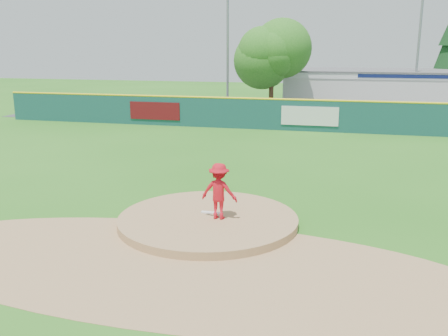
% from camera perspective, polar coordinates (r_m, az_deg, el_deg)
% --- Properties ---
extents(ground, '(120.00, 120.00, 0.00)m').
position_cam_1_polar(ground, '(15.43, -1.83, -6.42)').
color(ground, '#286B19').
rests_on(ground, ground).
extents(pitchers_mound, '(5.50, 5.50, 0.50)m').
position_cam_1_polar(pitchers_mound, '(15.43, -1.83, -6.42)').
color(pitchers_mound, '#9E774C').
rests_on(pitchers_mound, ground).
extents(pitching_rubber, '(0.60, 0.15, 0.04)m').
position_cam_1_polar(pitching_rubber, '(15.61, -1.53, -5.12)').
color(pitching_rubber, white).
rests_on(pitching_rubber, pitchers_mound).
extents(infield_dirt_arc, '(15.40, 15.40, 0.01)m').
position_cam_1_polar(infield_dirt_arc, '(12.79, -5.59, -10.88)').
color(infield_dirt_arc, '#9E774C').
rests_on(infield_dirt_arc, ground).
extents(parking_lot, '(44.00, 16.00, 0.02)m').
position_cam_1_polar(parking_lot, '(41.45, 8.53, 6.27)').
color(parking_lot, '#38383A').
rests_on(parking_lot, ground).
extents(pitcher, '(1.14, 0.69, 1.71)m').
position_cam_1_polar(pitcher, '(14.92, -0.56, -2.66)').
color(pitcher, red).
rests_on(pitcher, pitchers_mound).
extents(van, '(4.63, 2.73, 1.21)m').
position_cam_1_polar(van, '(35.75, 10.73, 5.99)').
color(van, silver).
rests_on(van, parking_lot).
extents(pool_building_grp, '(15.20, 8.20, 3.31)m').
position_cam_1_polar(pool_building_grp, '(46.10, 16.78, 8.66)').
color(pool_building_grp, silver).
rests_on(pool_building_grp, ground).
extents(fence_banners, '(14.10, 0.04, 1.20)m').
position_cam_1_polar(fence_banners, '(33.03, 0.60, 6.27)').
color(fence_banners, '#5C0D11').
rests_on(fence_banners, ground).
extents(playground_slide, '(0.91, 2.55, 1.41)m').
position_cam_1_polar(playground_slide, '(41.65, -12.78, 7.10)').
color(playground_slide, blue).
rests_on(playground_slide, ground).
extents(outfield_fence, '(40.00, 0.14, 2.07)m').
position_cam_1_polar(outfield_fence, '(32.44, 6.97, 6.19)').
color(outfield_fence, '#144342').
rests_on(outfield_fence, ground).
extents(deciduous_tree, '(5.60, 5.60, 7.36)m').
position_cam_1_polar(deciduous_tree, '(39.38, 5.50, 12.61)').
color(deciduous_tree, '#382314').
rests_on(deciduous_tree, ground).
extents(light_pole_left, '(1.75, 0.25, 11.00)m').
position_cam_1_polar(light_pole_left, '(42.13, 0.42, 14.78)').
color(light_pole_left, gray).
rests_on(light_pole_left, ground).
extents(light_pole_right, '(1.75, 0.25, 10.00)m').
position_cam_1_polar(light_pole_right, '(43.20, 21.37, 13.17)').
color(light_pole_right, gray).
rests_on(light_pole_right, ground).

